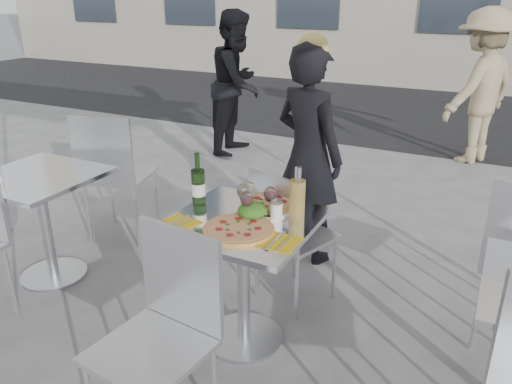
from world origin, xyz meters
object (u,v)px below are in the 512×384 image
at_px(side_chair_lfar, 112,168).
at_px(napkin_left, 178,223).
at_px(chair_far, 286,228).
at_px(wineglass_red_a, 247,200).
at_px(pizza_near, 239,229).
at_px(pedestrian_b, 480,87).
at_px(carafe, 297,200).
at_px(salad_plate, 252,212).
at_px(wine_bottle, 198,185).
at_px(pedestrian_a, 237,83).
at_px(chair_near, 165,321).
at_px(woman_diner, 308,155).
at_px(napkin_right, 279,242).
at_px(pizza_far, 269,204).
at_px(sugar_shaker, 276,210).
at_px(wineglass_white_a, 243,192).
at_px(main_table, 243,256).
at_px(wineglass_white_b, 249,190).
at_px(side_table_left, 42,205).
at_px(wineglass_red_b, 270,195).

bearing_deg(side_chair_lfar, napkin_left, 129.49).
distance_m(chair_far, wineglass_red_a, 0.54).
relative_size(side_chair_lfar, pizza_near, 2.91).
height_order(chair_far, pedestrian_b, pedestrian_b).
xyz_separation_m(chair_far, carafe, (0.19, -0.32, 0.34)).
height_order(salad_plate, wine_bottle, wine_bottle).
distance_m(pedestrian_a, napkin_left, 3.67).
bearing_deg(chair_near, woman_diner, 98.30).
xyz_separation_m(chair_far, napkin_right, (0.21, -0.58, 0.23)).
bearing_deg(pizza_far, napkin_left, -127.99).
bearing_deg(side_chair_lfar, sugar_shaker, 145.37).
bearing_deg(pizza_near, carafe, 48.97).
distance_m(wineglass_white_a, wineglass_red_a, 0.11).
height_order(salad_plate, napkin_right, salad_plate).
bearing_deg(wineglass_white_a, sugar_shaker, -4.12).
height_order(sugar_shaker, wineglass_white_a, wineglass_white_a).
bearing_deg(napkin_right, woman_diner, 106.87).
bearing_deg(carafe, chair_far, 121.13).
xyz_separation_m(main_table, wineglass_white_b, (-0.04, 0.14, 0.32)).
relative_size(pizza_near, sugar_shaker, 3.28).
distance_m(pedestrian_a, pedestrian_b, 2.73).
height_order(main_table, salad_plate, salad_plate).
relative_size(pedestrian_b, wine_bottle, 5.76).
distance_m(pizza_far, wine_bottle, 0.40).
bearing_deg(wineglass_white_a, wineglass_white_b, 73.14).
bearing_deg(wineglass_white_a, side_chair_lfar, 159.14).
bearing_deg(pizza_near, wineglass_red_a, 101.03).
bearing_deg(side_table_left, main_table, 0.00).
height_order(main_table, pizza_far, pizza_far).
relative_size(sugar_shaker, napkin_left, 0.51).
xyz_separation_m(wineglass_white_a, wineglass_red_a, (0.07, -0.08, 0.00)).
distance_m(chair_far, pizza_near, 0.61).
bearing_deg(wineglass_white_a, napkin_left, -127.22).
bearing_deg(salad_plate, sugar_shaker, 22.45).
distance_m(pizza_near, carafe, 0.33).
bearing_deg(wineglass_white_b, pizza_near, -72.87).
relative_size(main_table, carafe, 2.59).
height_order(wineglass_white_a, wineglass_red_b, same).
bearing_deg(woman_diner, napkin_right, 126.38).
distance_m(pizza_far, salad_plate, 0.18).
distance_m(side_table_left, napkin_left, 1.26).
distance_m(side_chair_lfar, wineglass_red_b, 1.66).
distance_m(chair_near, side_chair_lfar, 1.95).
bearing_deg(salad_plate, side_chair_lfar, 158.20).
height_order(side_table_left, wine_bottle, wine_bottle).
height_order(pedestrian_a, wineglass_red_a, pedestrian_a).
xyz_separation_m(side_chair_lfar, carafe, (1.71, -0.52, 0.26)).
relative_size(chair_far, wineglass_red_b, 5.65).
relative_size(side_chair_lfar, pizza_far, 3.13).
bearing_deg(chair_far, side_table_left, 36.34).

